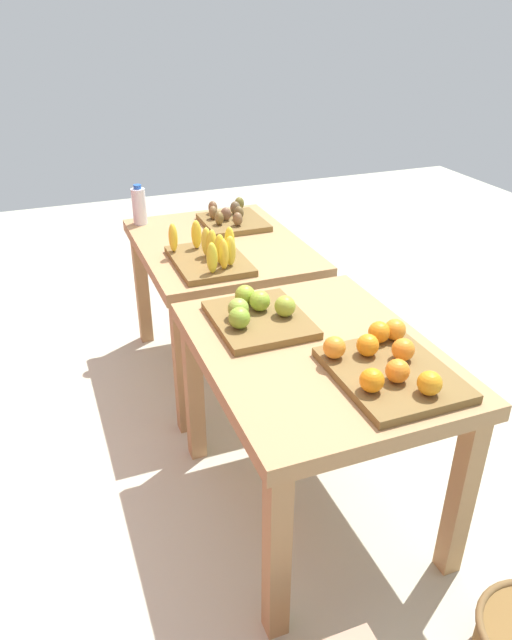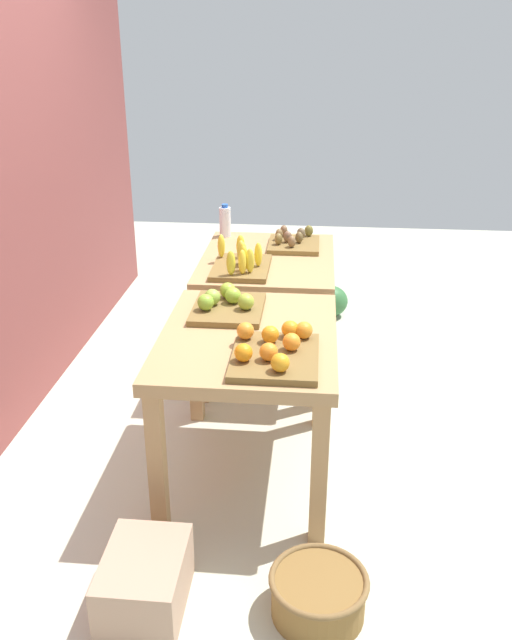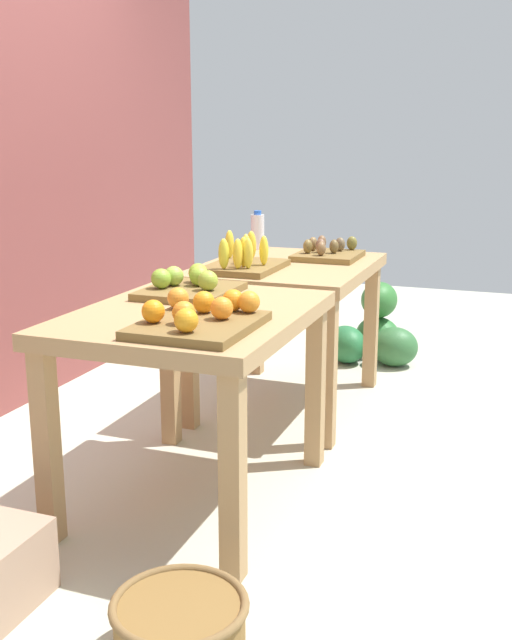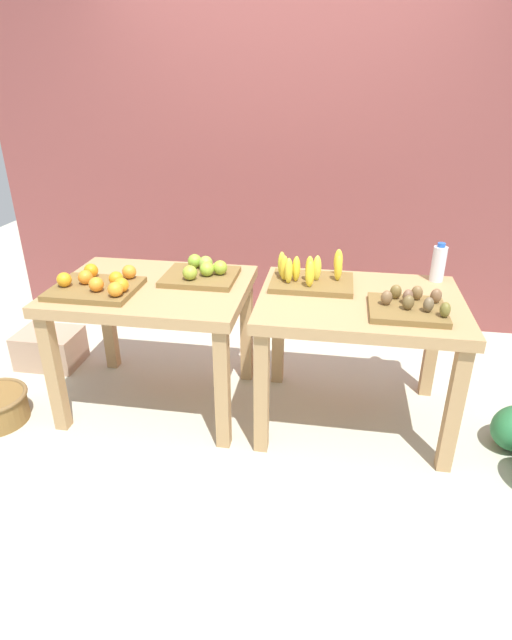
# 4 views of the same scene
# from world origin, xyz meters

# --- Properties ---
(ground_plane) EXTENTS (8.00, 8.00, 0.00)m
(ground_plane) POSITION_xyz_m (0.00, 0.00, 0.00)
(ground_plane) COLOR #B9BAA4
(back_wall) EXTENTS (4.40, 0.12, 3.00)m
(back_wall) POSITION_xyz_m (0.00, 1.35, 1.50)
(back_wall) COLOR brown
(back_wall) RESTS_ON ground_plane
(display_table_left) EXTENTS (1.04, 0.80, 0.75)m
(display_table_left) POSITION_xyz_m (-0.56, 0.00, 0.64)
(display_table_left) COLOR #AB8355
(display_table_left) RESTS_ON ground_plane
(display_table_right) EXTENTS (1.04, 0.80, 0.75)m
(display_table_right) POSITION_xyz_m (0.56, 0.00, 0.64)
(display_table_right) COLOR #AB8355
(display_table_right) RESTS_ON ground_plane
(orange_bin) EXTENTS (0.44, 0.36, 0.11)m
(orange_bin) POSITION_xyz_m (-0.80, -0.14, 0.79)
(orange_bin) COLOR brown
(orange_bin) RESTS_ON display_table_left
(apple_bin) EXTENTS (0.40, 0.34, 0.11)m
(apple_bin) POSITION_xyz_m (-0.31, 0.13, 0.79)
(apple_bin) COLOR brown
(apple_bin) RESTS_ON display_table_left
(banana_crate) EXTENTS (0.44, 0.32, 0.17)m
(banana_crate) POSITION_xyz_m (0.29, 0.13, 0.80)
(banana_crate) COLOR brown
(banana_crate) RESTS_ON display_table_right
(kiwi_bin) EXTENTS (0.36, 0.32, 0.10)m
(kiwi_bin) POSITION_xyz_m (0.78, -0.14, 0.78)
(kiwi_bin) COLOR brown
(kiwi_bin) RESTS_ON display_table_right
(water_bottle) EXTENTS (0.08, 0.08, 0.22)m
(water_bottle) POSITION_xyz_m (0.98, 0.32, 0.85)
(water_bottle) COLOR silver
(water_bottle) RESTS_ON display_table_right
(cardboard_produce_box) EXTENTS (0.40, 0.30, 0.24)m
(cardboard_produce_box) POSITION_xyz_m (-1.45, 0.30, 0.12)
(cardboard_produce_box) COLOR tan
(cardboard_produce_box) RESTS_ON ground_plane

